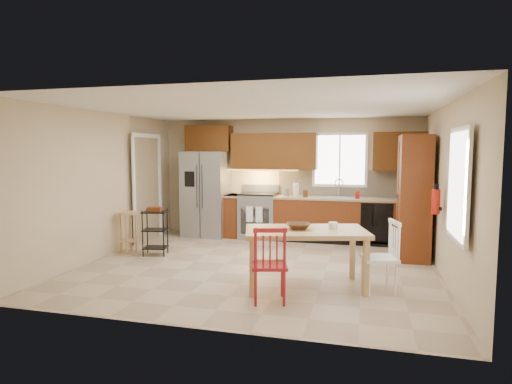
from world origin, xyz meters
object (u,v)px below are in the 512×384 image
at_px(pantry, 414,197).
at_px(table_jar, 333,227).
at_px(utility_cart, 155,232).
at_px(dining_table, 305,259).
at_px(chair_red, 269,264).
at_px(soap_bottle, 358,194).
at_px(bar_stool, 128,232).
at_px(chair_white, 379,257).
at_px(refrigerator, 206,194).
at_px(range_stove, 258,216).
at_px(table_bowl, 298,229).
at_px(fire_extinguisher, 436,202).

relative_size(pantry, table_jar, 15.09).
bearing_deg(utility_cart, dining_table, -33.71).
height_order(chair_red, utility_cart, chair_red).
distance_m(dining_table, utility_cart, 3.03).
relative_size(soap_bottle, chair_red, 0.20).
bearing_deg(bar_stool, dining_table, -16.98).
height_order(chair_white, table_jar, chair_white).
relative_size(refrigerator, soap_bottle, 9.53).
distance_m(soap_bottle, bar_stool, 4.41).
distance_m(chair_white, bar_stool, 4.48).
bearing_deg(chair_red, range_stove, 91.07).
bearing_deg(chair_white, chair_red, 103.10).
bearing_deg(soap_bottle, chair_white, -83.15).
relative_size(pantry, dining_table, 1.32).
xyz_separation_m(soap_bottle, table_bowl, (-0.70, -2.97, -0.21)).
distance_m(refrigerator, range_stove, 1.24).
bearing_deg(dining_table, bar_stool, 145.59).
bearing_deg(refrigerator, dining_table, -49.23).
bearing_deg(soap_bottle, table_jar, -94.99).
height_order(refrigerator, chair_red, refrigerator).
distance_m(range_stove, chair_red, 3.86).
distance_m(pantry, fire_extinguisher, 1.07).
relative_size(refrigerator, bar_stool, 2.46).
distance_m(range_stove, dining_table, 3.37).
bearing_deg(bar_stool, refrigerator, 68.45).
relative_size(refrigerator, table_bowl, 5.63).
height_order(soap_bottle, fire_extinguisher, fire_extinguisher).
relative_size(soap_bottle, pantry, 0.09).
xyz_separation_m(range_stove, chair_red, (1.08, -3.70, 0.01)).
height_order(pantry, dining_table, pantry).
xyz_separation_m(refrigerator, range_stove, (1.15, 0.06, -0.45)).
height_order(range_stove, table_jar, range_stove).
xyz_separation_m(table_jar, utility_cart, (-3.17, 1.02, -0.41)).
xyz_separation_m(dining_table, table_bowl, (-0.10, 0.00, 0.40)).
bearing_deg(fire_extinguisher, utility_cart, 178.72).
bearing_deg(refrigerator, table_bowl, -50.35).
relative_size(fire_extinguisher, utility_cart, 0.44).
relative_size(range_stove, chair_red, 0.98).
bearing_deg(chair_white, table_jar, 70.07).
relative_size(chair_white, table_jar, 6.74).
relative_size(dining_table, bar_stool, 2.15).
height_order(refrigerator, chair_white, refrigerator).
bearing_deg(chair_red, refrigerator, 106.28).
bearing_deg(dining_table, fire_extinguisher, 15.00).
bearing_deg(utility_cart, refrigerator, 70.81).
relative_size(table_jar, bar_stool, 0.19).
relative_size(fire_extinguisher, chair_white, 0.38).
distance_m(range_stove, soap_bottle, 2.10).
xyz_separation_m(soap_bottle, chair_red, (-0.95, -3.62, -0.53)).
bearing_deg(pantry, dining_table, -126.84).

